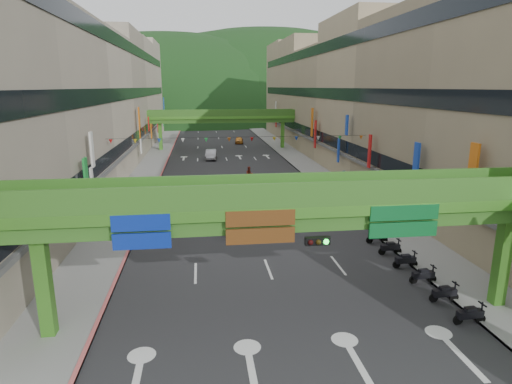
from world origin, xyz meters
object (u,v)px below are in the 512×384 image
car_silver (211,154)px  scooter_rider_near (227,223)px  pedestrian_red (411,221)px  car_yellow (239,140)px  overpass_near (313,221)px  scooter_rider_mid (249,176)px

car_silver → scooter_rider_near: bearing=-84.9°
scooter_rider_near → pedestrian_red: size_ratio=1.23×
car_silver → car_yellow: size_ratio=1.21×
car_silver → car_yellow: car_silver is taller
car_yellow → pedestrian_red: 55.68m
car_silver → overpass_near: bearing=-81.4°
scooter_rider_near → overpass_near: bearing=-77.2°
scooter_rider_mid → overpass_near: bearing=-91.1°
car_silver → car_yellow: (6.06, 18.57, -0.11)m
car_yellow → scooter_rider_mid: bearing=-87.0°
overpass_near → car_silver: size_ratio=6.00×
scooter_rider_near → pedestrian_red: bearing=-4.1°
car_yellow → scooter_rider_near: bearing=-89.8°
car_silver → scooter_rider_mid: bearing=-73.7°
overpass_near → scooter_rider_mid: overpass_near is taller
pedestrian_red → car_yellow: bearing=101.9°
car_yellow → overpass_near: bearing=-86.0°
overpass_near → scooter_rider_near: size_ratio=13.54×
scooter_rider_mid → car_yellow: size_ratio=0.57×
pedestrian_red → scooter_rider_near: bearing=179.0°
scooter_rider_near → pedestrian_red: (14.31, -1.03, -0.13)m
scooter_rider_near → scooter_rider_mid: 16.95m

